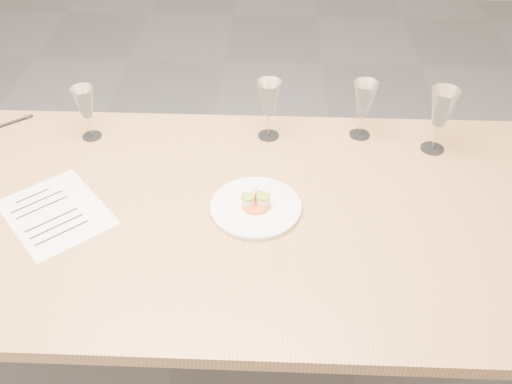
{
  "coord_description": "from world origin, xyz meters",
  "views": [
    {
      "loc": [
        0.36,
        -1.22,
        1.86
      ],
      "look_at": [
        0.31,
        0.02,
        0.8
      ],
      "focal_mm": 40.0,
      "sensor_mm": 36.0,
      "label": 1
    }
  ],
  "objects_px": {
    "wine_glass_1": "(269,99)",
    "wine_glass_3": "(442,109)",
    "recipe_sheet": "(56,213)",
    "ballpoint_pen": "(11,122)",
    "wine_glass_0": "(85,104)",
    "dining_table": "(154,224)",
    "dinner_plate": "(256,207)",
    "wine_glass_2": "(364,99)"
  },
  "relations": [
    {
      "from": "ballpoint_pen",
      "to": "wine_glass_2",
      "type": "distance_m",
      "value": 1.22
    },
    {
      "from": "wine_glass_1",
      "to": "wine_glass_2",
      "type": "height_order",
      "value": "wine_glass_1"
    },
    {
      "from": "ballpoint_pen",
      "to": "wine_glass_3",
      "type": "relative_size",
      "value": 0.57
    },
    {
      "from": "ballpoint_pen",
      "to": "wine_glass_1",
      "type": "distance_m",
      "value": 0.91
    },
    {
      "from": "dinner_plate",
      "to": "wine_glass_2",
      "type": "height_order",
      "value": "wine_glass_2"
    },
    {
      "from": "wine_glass_0",
      "to": "wine_glass_2",
      "type": "distance_m",
      "value": 0.91
    },
    {
      "from": "ballpoint_pen",
      "to": "wine_glass_1",
      "type": "relative_size",
      "value": 0.61
    },
    {
      "from": "ballpoint_pen",
      "to": "wine_glass_0",
      "type": "relative_size",
      "value": 0.67
    },
    {
      "from": "wine_glass_1",
      "to": "wine_glass_3",
      "type": "bearing_deg",
      "value": -5.53
    },
    {
      "from": "wine_glass_0",
      "to": "wine_glass_1",
      "type": "xyz_separation_m",
      "value": [
        0.6,
        0.03,
        0.01
      ]
    },
    {
      "from": "wine_glass_0",
      "to": "wine_glass_3",
      "type": "height_order",
      "value": "wine_glass_3"
    },
    {
      "from": "ballpoint_pen",
      "to": "wine_glass_1",
      "type": "height_order",
      "value": "wine_glass_1"
    },
    {
      "from": "dining_table",
      "to": "wine_glass_2",
      "type": "xyz_separation_m",
      "value": [
        0.64,
        0.39,
        0.21
      ]
    },
    {
      "from": "ballpoint_pen",
      "to": "wine_glass_1",
      "type": "xyz_separation_m",
      "value": [
        0.9,
        -0.04,
        0.14
      ]
    },
    {
      "from": "dinner_plate",
      "to": "ballpoint_pen",
      "type": "height_order",
      "value": "dinner_plate"
    },
    {
      "from": "dining_table",
      "to": "wine_glass_1",
      "type": "distance_m",
      "value": 0.55
    },
    {
      "from": "ballpoint_pen",
      "to": "dining_table",
      "type": "bearing_deg",
      "value": -74.98
    },
    {
      "from": "recipe_sheet",
      "to": "wine_glass_3",
      "type": "distance_m",
      "value": 1.21
    },
    {
      "from": "dining_table",
      "to": "dinner_plate",
      "type": "relative_size",
      "value": 9.12
    },
    {
      "from": "wine_glass_3",
      "to": "wine_glass_2",
      "type": "bearing_deg",
      "value": 163.18
    },
    {
      "from": "ballpoint_pen",
      "to": "wine_glass_0",
      "type": "bearing_deg",
      "value": -51.16
    },
    {
      "from": "recipe_sheet",
      "to": "wine_glass_2",
      "type": "distance_m",
      "value": 1.02
    },
    {
      "from": "recipe_sheet",
      "to": "wine_glass_1",
      "type": "bearing_deg",
      "value": -7.14
    },
    {
      "from": "recipe_sheet",
      "to": "wine_glass_0",
      "type": "relative_size",
      "value": 2.16
    },
    {
      "from": "wine_glass_0",
      "to": "wine_glass_2",
      "type": "xyz_separation_m",
      "value": [
        0.91,
        0.05,
        0.01
      ]
    },
    {
      "from": "dinner_plate",
      "to": "wine_glass_3",
      "type": "distance_m",
      "value": 0.67
    },
    {
      "from": "dining_table",
      "to": "wine_glass_0",
      "type": "height_order",
      "value": "wine_glass_0"
    },
    {
      "from": "dining_table",
      "to": "dinner_plate",
      "type": "bearing_deg",
      "value": 0.39
    },
    {
      "from": "ballpoint_pen",
      "to": "wine_glass_0",
      "type": "height_order",
      "value": "wine_glass_0"
    },
    {
      "from": "dinner_plate",
      "to": "ballpoint_pen",
      "type": "xyz_separation_m",
      "value": [
        -0.87,
        0.41,
        -0.01
      ]
    },
    {
      "from": "dining_table",
      "to": "wine_glass_0",
      "type": "xyz_separation_m",
      "value": [
        -0.26,
        0.35,
        0.2
      ]
    },
    {
      "from": "wine_glass_1",
      "to": "wine_glass_2",
      "type": "distance_m",
      "value": 0.31
    },
    {
      "from": "dinner_plate",
      "to": "wine_glass_3",
      "type": "xyz_separation_m",
      "value": [
        0.57,
        0.32,
        0.14
      ]
    },
    {
      "from": "wine_glass_2",
      "to": "wine_glass_1",
      "type": "bearing_deg",
      "value": -176.72
    },
    {
      "from": "dinner_plate",
      "to": "ballpoint_pen",
      "type": "bearing_deg",
      "value": 154.66
    },
    {
      "from": "recipe_sheet",
      "to": "wine_glass_0",
      "type": "height_order",
      "value": "wine_glass_0"
    },
    {
      "from": "ballpoint_pen",
      "to": "wine_glass_0",
      "type": "distance_m",
      "value": 0.33
    },
    {
      "from": "wine_glass_0",
      "to": "wine_glass_1",
      "type": "relative_size",
      "value": 0.9
    },
    {
      "from": "dinner_plate",
      "to": "wine_glass_3",
      "type": "height_order",
      "value": "wine_glass_3"
    },
    {
      "from": "dining_table",
      "to": "wine_glass_3",
      "type": "relative_size",
      "value": 10.89
    },
    {
      "from": "recipe_sheet",
      "to": "ballpoint_pen",
      "type": "xyz_separation_m",
      "value": [
        -0.3,
        0.45,
        0.0
      ]
    },
    {
      "from": "wine_glass_0",
      "to": "wine_glass_3",
      "type": "relative_size",
      "value": 0.84
    }
  ]
}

